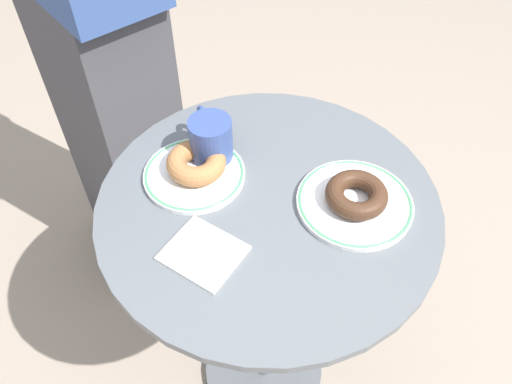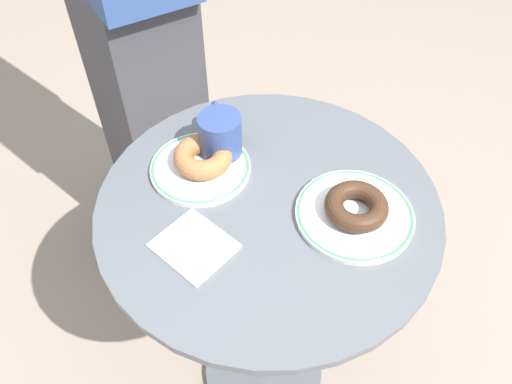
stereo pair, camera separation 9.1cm
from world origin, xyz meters
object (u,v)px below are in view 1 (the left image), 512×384
plate_left (194,174)px  donut_cinnamon (196,163)px  plate_right (355,203)px  person_figure (88,12)px  coffee_mug (210,139)px  paper_napkin (203,253)px  cafe_table (266,275)px  donut_chocolate (356,195)px

plate_left → donut_cinnamon: donut_cinnamon is taller
plate_right → person_figure: size_ratio=0.12×
plate_left → person_figure: bearing=140.7°
plate_left → coffee_mug: (0.01, 0.06, 0.04)m
paper_napkin → coffee_mug: (-0.07, 0.22, 0.04)m
cafe_table → donut_chocolate: donut_chocolate is taller
donut_cinnamon → paper_napkin: size_ratio=0.92×
plate_left → paper_napkin: (0.08, -0.16, -0.00)m
paper_napkin → person_figure: bearing=134.9°
donut_cinnamon → donut_chocolate: bearing=3.6°
donut_chocolate → paper_napkin: 0.29m
cafe_table → plate_right: size_ratio=3.70×
donut_cinnamon → plate_left: bearing=-110.5°
coffee_mug → plate_left: bearing=-101.4°
plate_right → plate_left: bearing=-175.0°
donut_cinnamon → paper_napkin: bearing=-64.1°
donut_cinnamon → coffee_mug: (0.01, 0.05, 0.02)m
plate_left → donut_chocolate: 0.30m
cafe_table → plate_right: bearing=14.2°
donut_chocolate → coffee_mug: (-0.29, 0.03, 0.02)m
paper_napkin → donut_cinnamon: bearing=115.9°
donut_cinnamon → donut_chocolate: 0.30m
plate_right → person_figure: 0.78m
plate_left → person_figure: person_figure is taller
donut_cinnamon → person_figure: person_figure is taller
donut_chocolate → coffee_mug: coffee_mug is taller
coffee_mug → paper_napkin: bearing=-71.7°
plate_left → donut_chocolate: donut_chocolate is taller
cafe_table → plate_left: size_ratio=4.04×
cafe_table → plate_left: 0.30m
plate_right → person_figure: person_figure is taller
donut_cinnamon → coffee_mug: size_ratio=1.02×
cafe_table → donut_cinnamon: bearing=172.6°
coffee_mug → person_figure: bearing=146.9°
donut_chocolate → person_figure: person_figure is taller
plate_right → donut_chocolate: donut_chocolate is taller
cafe_table → plate_left: bearing=175.6°
plate_right → person_figure: bearing=156.7°
plate_left → donut_cinnamon: size_ratio=1.72×
paper_napkin → coffee_mug: 0.23m
donut_chocolate → cafe_table: bearing=-165.8°
plate_left → coffee_mug: coffee_mug is taller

